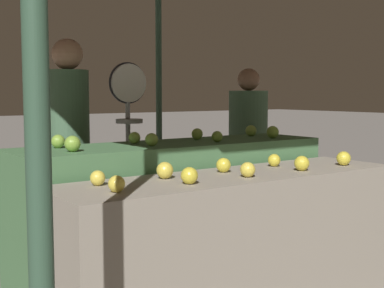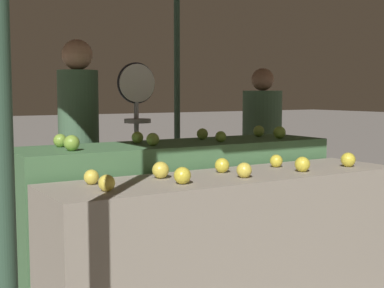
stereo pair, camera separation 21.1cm
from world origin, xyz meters
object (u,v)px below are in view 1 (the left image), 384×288
produce_scale (129,119)px  person_vendor_at_scale (69,135)px  person_customer_left (248,141)px  wooden_crate_side (360,243)px

produce_scale → person_vendor_at_scale: person_vendor_at_scale is taller
person_vendor_at_scale → person_customer_left: bearing=-154.2°
person_vendor_at_scale → produce_scale: bearing=171.7°
produce_scale → person_vendor_at_scale: size_ratio=0.90×
person_customer_left → wooden_crate_side: size_ratio=3.91×
person_customer_left → wooden_crate_side: person_customer_left is taller
produce_scale → wooden_crate_side: produce_scale is taller
person_vendor_at_scale → wooden_crate_side: (1.80, -1.27, -0.83)m
person_customer_left → wooden_crate_side: 1.44m
wooden_crate_side → person_vendor_at_scale: bearing=144.8°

